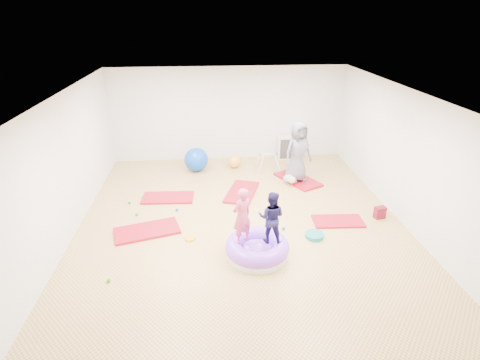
{
  "coord_description": "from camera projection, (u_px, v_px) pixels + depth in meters",
  "views": [
    {
      "loc": [
        -0.68,
        -7.03,
        4.25
      ],
      "look_at": [
        0.0,
        0.3,
        0.9
      ],
      "focal_mm": 28.0,
      "sensor_mm": 36.0,
      "label": 1
    }
  ],
  "objects": [
    {
      "name": "exercise_ball_blue",
      "position": [
        196.0,
        160.0,
        10.72
      ],
      "size": [
        0.69,
        0.69,
        0.69
      ],
      "primitive_type": "sphere",
      "color": "#0C44BB",
      "rests_on": "ground"
    },
    {
      "name": "gym_mat_mid_left",
      "position": [
        168.0,
        198.0,
        9.24
      ],
      "size": [
        1.27,
        0.69,
        0.05
      ],
      "primitive_type": "cube",
      "rotation": [
        0.0,
        0.0,
        -0.05
      ],
      "color": "#B41E1D",
      "rests_on": "ground"
    },
    {
      "name": "room",
      "position": [
        241.0,
        164.0,
        7.61
      ],
      "size": [
        7.01,
        8.01,
        2.81
      ],
      "color": "tan",
      "rests_on": "ground"
    },
    {
      "name": "backpack",
      "position": [
        380.0,
        213.0,
        8.33
      ],
      "size": [
        0.26,
        0.19,
        0.27
      ],
      "primitive_type": "cube",
      "rotation": [
        0.0,
        0.0,
        0.21
      ],
      "color": "#BB0F36",
      "rests_on": "ground"
    },
    {
      "name": "child_navy",
      "position": [
        271.0,
        215.0,
        6.79
      ],
      "size": [
        0.6,
        0.53,
        1.02
      ],
      "primitive_type": "imported",
      "rotation": [
        0.0,
        0.0,
        2.81
      ],
      "color": "#191546",
      "rests_on": "inflatable_cushion"
    },
    {
      "name": "inflatable_cushion",
      "position": [
        257.0,
        249.0,
        7.06
      ],
      "size": [
        1.21,
        1.21,
        0.38
      ],
      "rotation": [
        0.0,
        0.0,
        -0.35
      ],
      "color": "white",
      "rests_on": "ground"
    },
    {
      "name": "cube_shelf",
      "position": [
        289.0,
        147.0,
        11.63
      ],
      "size": [
        0.72,
        0.35,
        0.72
      ],
      "color": "silver",
      "rests_on": "ground"
    },
    {
      "name": "yellow_toy",
      "position": [
        190.0,
        238.0,
        7.61
      ],
      "size": [
        0.22,
        0.22,
        0.03
      ],
      "primitive_type": "cylinder",
      "color": "gold",
      "rests_on": "ground"
    },
    {
      "name": "child_pink",
      "position": [
        242.0,
        214.0,
        6.74
      ],
      "size": [
        0.48,
        0.44,
        1.11
      ],
      "primitive_type": "imported",
      "rotation": [
        0.0,
        0.0,
        3.71
      ],
      "color": "#D74A76",
      "rests_on": "inflatable_cushion"
    },
    {
      "name": "gym_mat_center_back",
      "position": [
        242.0,
        192.0,
        9.52
      ],
      "size": [
        1.05,
        1.45,
        0.05
      ],
      "primitive_type": "cube",
      "rotation": [
        0.0,
        0.0,
        1.24
      ],
      "color": "#B41E1D",
      "rests_on": "ground"
    },
    {
      "name": "exercise_ball_orange",
      "position": [
        234.0,
        162.0,
        11.01
      ],
      "size": [
        0.38,
        0.38,
        0.38
      ],
      "primitive_type": "sphere",
      "color": "orange",
      "rests_on": "ground"
    },
    {
      "name": "gym_mat_front_left",
      "position": [
        147.0,
        231.0,
        7.85
      ],
      "size": [
        1.45,
        1.0,
        0.06
      ],
      "primitive_type": "cube",
      "rotation": [
        0.0,
        0.0,
        0.27
      ],
      "color": "#B41E1D",
      "rests_on": "ground"
    },
    {
      "name": "gym_mat_right",
      "position": [
        338.0,
        221.0,
        8.22
      ],
      "size": [
        1.11,
        0.6,
        0.05
      ],
      "primitive_type": "cube",
      "rotation": [
        0.0,
        0.0,
        -0.06
      ],
      "color": "#B41E1D",
      "rests_on": "ground"
    },
    {
      "name": "infant",
      "position": [
        291.0,
        179.0,
        9.93
      ],
      "size": [
        0.39,
        0.4,
        0.23
      ],
      "color": "#8ABBE0",
      "rests_on": "gym_mat_rear_right"
    },
    {
      "name": "balance_disc",
      "position": [
        314.0,
        235.0,
        7.66
      ],
      "size": [
        0.38,
        0.38,
        0.08
      ],
      "primitive_type": "cylinder",
      "color": "#137E7C",
      "rests_on": "ground"
    },
    {
      "name": "adult_caregiver",
      "position": [
        298.0,
        152.0,
        9.81
      ],
      "size": [
        0.92,
        0.76,
        1.61
      ],
      "primitive_type": "imported",
      "rotation": [
        0.0,
        0.0,
        0.37
      ],
      "color": "slate",
      "rests_on": "gym_mat_rear_right"
    },
    {
      "name": "infant_play_gym",
      "position": [
        268.0,
        159.0,
        10.79
      ],
      "size": [
        0.66,
        0.62,
        0.5
      ],
      "rotation": [
        0.0,
        0.0,
        -0.29
      ],
      "color": "silver",
      "rests_on": "ground"
    },
    {
      "name": "ball_pit_balls",
      "position": [
        195.0,
        216.0,
        8.42
      ],
      "size": [
        3.53,
        3.18,
        0.07
      ],
      "color": "#0C44BB",
      "rests_on": "ground"
    },
    {
      "name": "gym_mat_rear_right",
      "position": [
        298.0,
        179.0,
        10.23
      ],
      "size": [
        1.2,
        1.5,
        0.06
      ],
      "primitive_type": "cube",
      "rotation": [
        0.0,
        0.0,
        2.03
      ],
      "color": "#B41E1D",
      "rests_on": "ground"
    }
  ]
}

